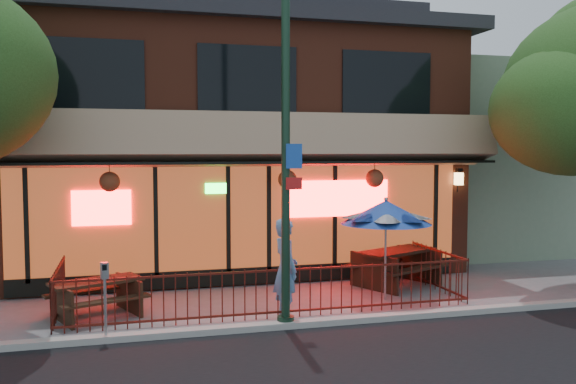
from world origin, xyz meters
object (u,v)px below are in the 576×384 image
street_light (286,159)px  pedestrian (286,269)px  parking_meter_near (105,288)px  picnic_table_left (97,293)px  patio_umbrella (386,212)px  picnic_table_right (396,262)px

street_light → pedestrian: size_ratio=3.52×
street_light → pedestrian: bearing=75.4°
street_light → parking_meter_near: (-3.24, -0.04, -2.21)m
pedestrian → parking_meter_near: pedestrian is taller
parking_meter_near → picnic_table_left: bearing=97.7°
street_light → patio_umbrella: (2.65, 1.44, -1.20)m
pedestrian → parking_meter_near: 3.41m
picnic_table_left → patio_umbrella: patio_umbrella is taller
picnic_table_left → pedestrian: bearing=-17.0°
picnic_table_right → parking_meter_near: bearing=-158.1°
patio_umbrella → pedestrian: (-2.52, -0.94, -0.95)m
patio_umbrella → parking_meter_near: patio_umbrella is taller
patio_umbrella → parking_meter_near: 6.16m
picnic_table_right → patio_umbrella: (-0.83, -1.22, 1.37)m
street_light → picnic_table_right: street_light is taller
picnic_table_left → picnic_table_right: size_ratio=0.84×
street_light → parking_meter_near: street_light is taller
street_light → pedestrian: street_light is taller
picnic_table_left → pedestrian: (3.59, -1.10, 0.51)m
picnic_table_right → patio_umbrella: bearing=-124.3°
picnic_table_right → patio_umbrella: size_ratio=1.11×
patio_umbrella → picnic_table_right: bearing=55.7°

